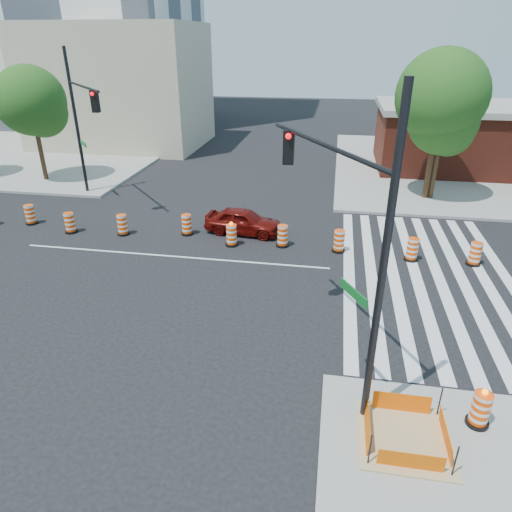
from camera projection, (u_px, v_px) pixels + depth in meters
name	position (u px, v px, depth m)	size (l,w,h in m)	color
ground	(172.00, 256.00, 20.38)	(120.00, 120.00, 0.00)	black
sidewalk_ne	(487.00, 169.00, 33.56)	(22.00, 22.00, 0.15)	gray
sidewalk_nw	(42.00, 150.00, 39.11)	(22.00, 22.00, 0.15)	gray
crosswalk_east	(427.00, 276.00, 18.69)	(6.75, 13.50, 0.01)	silver
lane_centerline	(172.00, 256.00, 20.38)	(14.00, 0.12, 0.01)	silver
excavation_pit	(405.00, 436.00, 10.91)	(2.20, 2.20, 0.90)	tan
brick_storefront	(494.00, 138.00, 32.59)	(16.50, 8.50, 4.60)	maroon
beige_midrise	(120.00, 86.00, 39.60)	(14.00, 10.00, 10.00)	#BFB391
red_coupe	(243.00, 221.00, 22.53)	(1.51, 3.76, 1.28)	#610C08
signal_pole_se	(346.00, 216.00, 10.99)	(3.17, 5.36, 8.07)	black
signal_pole_nw	(81.00, 113.00, 25.16)	(4.28, 4.75, 8.27)	black
pit_drum	(480.00, 410.00, 11.16)	(0.56, 0.56, 1.10)	black
tree_north_b	(32.00, 105.00, 28.92)	(4.35, 4.35, 7.40)	#382314
tree_north_c	(443.00, 124.00, 25.65)	(3.88, 3.88, 6.60)	#382314
tree_north_d	(441.00, 101.00, 25.08)	(4.98, 4.98, 8.47)	#382314
median_drum_1	(30.00, 215.00, 23.74)	(0.60, 0.60, 1.02)	black
median_drum_2	(70.00, 223.00, 22.68)	(0.60, 0.60, 1.02)	black
median_drum_3	(122.00, 225.00, 22.44)	(0.60, 0.60, 1.02)	black
median_drum_4	(187.00, 225.00, 22.46)	(0.60, 0.60, 1.02)	black
median_drum_5	(232.00, 236.00, 21.26)	(0.60, 0.60, 1.18)	black
median_drum_6	(283.00, 237.00, 21.19)	(0.60, 0.60, 1.02)	black
median_drum_7	(339.00, 242.00, 20.65)	(0.60, 0.60, 1.02)	black
median_drum_8	(412.00, 250.00, 19.83)	(0.60, 0.60, 1.02)	black
median_drum_9	(475.00, 255.00, 19.44)	(0.60, 0.60, 1.02)	black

